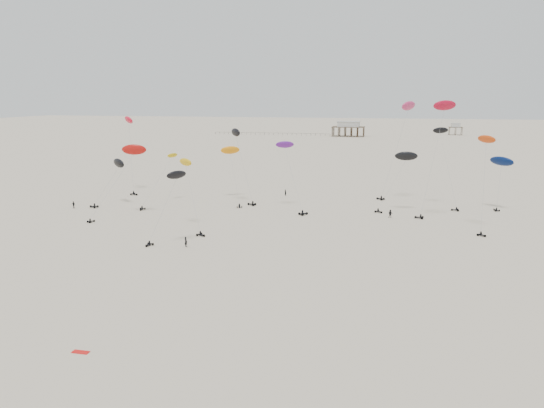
% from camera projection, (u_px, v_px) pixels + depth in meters
% --- Properties ---
extents(ground_plane, '(900.00, 900.00, 0.00)m').
position_uv_depth(ground_plane, '(339.00, 165.00, 202.99)').
color(ground_plane, beige).
extents(pavilion_main, '(21.00, 13.00, 9.80)m').
position_uv_depth(pavilion_main, '(348.00, 130.00, 347.48)').
color(pavilion_main, brown).
rests_on(pavilion_main, ground).
extents(pavilion_small, '(9.00, 7.00, 8.00)m').
position_uv_depth(pavilion_small, '(456.00, 130.00, 360.57)').
color(pavilion_small, brown).
rests_on(pavilion_small, ground).
extents(pier_fence, '(80.20, 0.20, 1.50)m').
position_uv_depth(pier_fence, '(271.00, 134.00, 359.81)').
color(pier_fence, black).
rests_on(pier_fence, ground).
extents(rig_0, '(6.74, 6.50, 13.31)m').
position_uv_depth(rig_0, '(170.00, 191.00, 93.38)').
color(rig_0, black).
rests_on(rig_0, ground).
extents(rig_2, '(6.87, 9.81, 19.27)m').
position_uv_depth(rig_2, '(444.00, 150.00, 125.29)').
color(rig_2, black).
rests_on(rig_2, ground).
extents(rig_3, '(4.15, 16.29, 17.13)m').
position_uv_depth(rig_3, '(159.00, 178.00, 128.57)').
color(rig_3, black).
rests_on(rig_3, ground).
extents(rig_4, '(4.14, 10.44, 18.88)m').
position_uv_depth(rig_4, '(486.00, 159.00, 102.55)').
color(rig_4, black).
rests_on(rig_4, ground).
extents(rig_5, '(9.83, 11.99, 17.15)m').
position_uv_depth(rig_5, '(290.00, 165.00, 122.59)').
color(rig_5, black).
rests_on(rig_5, ground).
extents(rig_6, '(9.28, 6.62, 14.20)m').
position_uv_depth(rig_6, '(402.00, 164.00, 120.39)').
color(rig_6, black).
rests_on(rig_6, ground).
extents(rig_7, '(9.18, 10.88, 15.49)m').
position_uv_depth(rig_7, '(190.00, 182.00, 104.71)').
color(rig_7, black).
rests_on(rig_7, ground).
extents(rig_8, '(9.76, 16.16, 17.83)m').
position_uv_depth(rig_8, '(231.00, 158.00, 135.26)').
color(rig_8, black).
rests_on(rig_8, ground).
extents(rig_9, '(8.32, 7.20, 18.32)m').
position_uv_depth(rig_9, '(240.00, 151.00, 129.25)').
color(rig_9, black).
rests_on(rig_9, ground).
extents(rig_10, '(6.94, 10.24, 11.96)m').
position_uv_depth(rig_10, '(115.00, 170.00, 128.76)').
color(rig_10, black).
rests_on(rig_10, ground).
extents(rig_11, '(7.76, 4.86, 25.38)m').
position_uv_depth(rig_11, '(441.00, 122.00, 110.89)').
color(rig_11, black).
rests_on(rig_11, ground).
extents(rig_12, '(8.37, 11.35, 21.13)m').
position_uv_depth(rig_12, '(130.00, 132.00, 144.95)').
color(rig_12, black).
rests_on(rig_12, ground).
extents(rig_13, '(6.30, 7.51, 12.63)m').
position_uv_depth(rig_13, '(501.00, 164.00, 122.55)').
color(rig_13, black).
rests_on(rig_13, ground).
extents(rig_14, '(8.61, 13.65, 17.59)m').
position_uv_depth(rig_14, '(130.00, 155.00, 116.92)').
color(rig_14, black).
rests_on(rig_14, ground).
extents(rig_15, '(9.55, 6.71, 25.03)m').
position_uv_depth(rig_15, '(404.00, 119.00, 131.81)').
color(rig_15, black).
rests_on(rig_15, ground).
extents(spectator_0, '(0.95, 0.89, 2.14)m').
position_uv_depth(spectator_0, '(186.00, 247.00, 92.96)').
color(spectator_0, black).
rests_on(spectator_0, ground).
extents(spectator_1, '(1.15, 0.84, 2.12)m').
position_uv_depth(spectator_1, '(390.00, 218.00, 115.07)').
color(spectator_1, black).
rests_on(spectator_1, ground).
extents(spectator_2, '(1.22, 0.79, 1.92)m').
position_uv_depth(spectator_2, '(74.00, 208.00, 125.05)').
color(spectator_2, black).
rests_on(spectator_2, ground).
extents(spectator_3, '(0.88, 0.87, 2.02)m').
position_uv_depth(spectator_3, '(285.00, 196.00, 140.34)').
color(spectator_3, black).
rests_on(spectator_3, ground).
extents(grounded_kite_b, '(1.81, 0.72, 0.07)m').
position_uv_depth(grounded_kite_b, '(81.00, 352.00, 54.63)').
color(grounded_kite_b, red).
rests_on(grounded_kite_b, ground).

